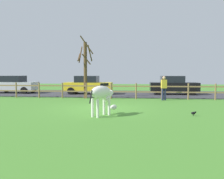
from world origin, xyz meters
The scene contains 10 objects.
ground_plane centered at (0.00, 0.00, 0.00)m, with size 60.00×60.00×0.00m, color #47842D.
parking_asphalt centered at (0.00, 9.30, 0.03)m, with size 28.00×7.40×0.05m, color #38383D.
paddock_fence centered at (-0.15, 5.00, 0.65)m, with size 21.82×0.11×1.14m.
bare_tree centered at (-2.06, 5.14, 2.25)m, with size 1.22×1.11×4.50m.
zebra centered at (0.44, -2.43, 0.93)m, with size 1.14×1.76×1.41m.
crow_on_grass centered at (4.36, -1.97, 0.13)m, with size 0.21×0.10×0.20m.
parked_car_silver centered at (-9.48, 8.68, 0.84)m, with size 4.05×1.99×1.56m.
parked_car_black centered at (4.69, 8.91, 0.84)m, with size 4.05×1.98×1.56m.
parked_car_yellow centered at (-2.57, 8.44, 0.84)m, with size 4.00×1.88×1.56m.
visitor_near_fence centered at (3.56, 4.39, 0.91)m, with size 0.41×0.31×1.64m.
Camera 1 is at (2.25, -13.31, 1.85)m, focal length 41.21 mm.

